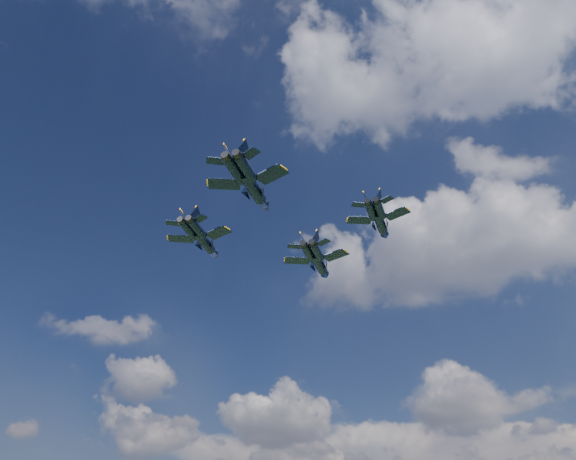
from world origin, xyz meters
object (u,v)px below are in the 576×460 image
Objects in this scene: jet_right at (380,223)px; jet_slot at (254,189)px; jet_left at (205,242)px; jet_lead at (319,264)px.

jet_slot is at bearing -132.61° from jet_right.
jet_slot is at bearing -46.31° from jet_left.
jet_lead is 1.20× the size of jet_right.
jet_left is at bearing -175.64° from jet_right.
jet_right is (34.00, 9.02, -0.94)m from jet_left.
jet_left is 1.14× the size of jet_right.
jet_left is (-15.90, -19.70, -0.03)m from jet_lead.
jet_lead is at bearing 138.95° from jet_right.
jet_slot is (-13.95, -22.23, -1.01)m from jet_right.
jet_left is at bearing 135.40° from jet_slot.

